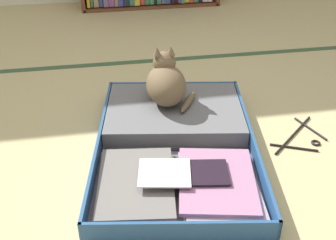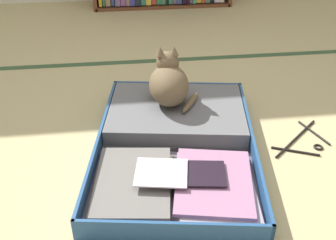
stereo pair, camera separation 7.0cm
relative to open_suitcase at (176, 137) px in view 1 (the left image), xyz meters
The scene contains 5 objects.
ground_plane 0.21m from the open_suitcase, 101.13° to the right, with size 10.00×10.00×0.00m, color tan.
tatami_border 0.89m from the open_suitcase, 92.61° to the left, with size 4.80×0.05×0.00m.
open_suitcase is the anchor object (origin of this frame).
black_cat 0.27m from the open_suitcase, 91.37° to the left, with size 0.25×0.27×0.26m.
clothes_hanger 0.56m from the open_suitcase, ahead, with size 0.28×0.27×0.01m.
Camera 1 is at (-0.25, -1.25, 1.08)m, focal length 44.43 mm.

